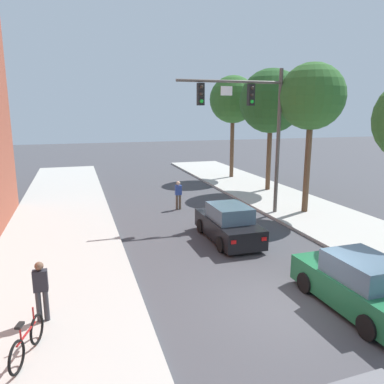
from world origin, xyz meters
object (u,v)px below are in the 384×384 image
at_px(traffic_signal_mast, 252,116).
at_px(bicycle_leaning, 27,341).
at_px(pedestrian_crossing_road, 178,194).
at_px(street_tree_second, 312,97).
at_px(street_tree_third, 271,101).
at_px(pedestrian_sidewalk_left_walker, 41,288).
at_px(car_following_green, 359,286).
at_px(street_tree_farthest, 233,100).
at_px(car_lead_black, 228,224).

relative_size(traffic_signal_mast, bicycle_leaning, 4.39).
height_order(pedestrian_crossing_road, street_tree_second, street_tree_second).
relative_size(street_tree_second, street_tree_third, 0.96).
bearing_deg(street_tree_third, pedestrian_sidewalk_left_walker, -135.65).
xyz_separation_m(traffic_signal_mast, pedestrian_crossing_road, (-3.21, 2.59, -4.38)).
bearing_deg(pedestrian_sidewalk_left_walker, bicycle_leaning, -98.22).
bearing_deg(street_tree_third, car_following_green, -109.26).
xyz_separation_m(pedestrian_sidewalk_left_walker, street_tree_farthest, (13.41, 19.04, 5.34)).
relative_size(pedestrian_crossing_road, bicycle_leaning, 0.96).
distance_m(car_lead_black, bicycle_leaning, 9.76).
relative_size(car_lead_black, street_tree_second, 0.54).
xyz_separation_m(traffic_signal_mast, car_lead_black, (-2.52, -3.15, -4.57)).
bearing_deg(street_tree_farthest, street_tree_second, -92.61).
relative_size(pedestrian_sidewalk_left_walker, pedestrian_crossing_road, 1.00).
xyz_separation_m(car_lead_black, car_following_green, (1.27, -6.54, 0.00)).
distance_m(traffic_signal_mast, car_following_green, 10.79).
xyz_separation_m(car_lead_black, street_tree_third, (6.59, 8.68, 5.45)).
bearing_deg(pedestrian_crossing_road, street_tree_second, -25.06).
xyz_separation_m(pedestrian_crossing_road, street_tree_farthest, (6.88, 8.49, 5.49)).
bearing_deg(traffic_signal_mast, car_following_green, -97.36).
distance_m(traffic_signal_mast, street_tree_farthest, 11.72).
xyz_separation_m(pedestrian_sidewalk_left_walker, street_tree_second, (12.89, 7.58, 5.17)).
relative_size(car_following_green, street_tree_second, 0.54).
bearing_deg(street_tree_third, pedestrian_crossing_road, -158.02).
bearing_deg(car_following_green, street_tree_third, 70.74).
bearing_deg(street_tree_farthest, street_tree_third, -85.94).
relative_size(car_following_green, street_tree_farthest, 0.52).
bearing_deg(car_following_green, car_lead_black, 100.99).
bearing_deg(bicycle_leaning, car_lead_black, 40.36).
distance_m(car_following_green, street_tree_farthest, 22.09).
bearing_deg(street_tree_farthest, car_following_green, -103.34).
relative_size(traffic_signal_mast, street_tree_farthest, 0.92).
relative_size(car_lead_black, bicycle_leaning, 2.48).
distance_m(street_tree_second, street_tree_third, 5.98).
height_order(car_following_green, street_tree_farthest, street_tree_farthest).
distance_m(pedestrian_crossing_road, street_tree_third, 9.45).
relative_size(street_tree_third, street_tree_farthest, 1.00).
relative_size(car_lead_black, pedestrian_sidewalk_left_walker, 2.59).
xyz_separation_m(traffic_signal_mast, bicycle_leaning, (-9.96, -9.48, -4.76)).
distance_m(traffic_signal_mast, street_tree_third, 6.91).
bearing_deg(street_tree_second, bicycle_leaning, -145.27).
height_order(traffic_signal_mast, car_following_green, traffic_signal_mast).
bearing_deg(bicycle_leaning, pedestrian_sidewalk_left_walker, 81.78).
relative_size(pedestrian_sidewalk_left_walker, bicycle_leaning, 0.96).
bearing_deg(traffic_signal_mast, street_tree_farthest, 71.66).
height_order(traffic_signal_mast, car_lead_black, traffic_signal_mast).
xyz_separation_m(traffic_signal_mast, street_tree_second, (3.15, -0.39, 0.93)).
bearing_deg(bicycle_leaning, pedestrian_crossing_road, 60.78).
xyz_separation_m(car_lead_black, pedestrian_sidewalk_left_walker, (-7.22, -4.82, 0.34)).
bearing_deg(pedestrian_sidewalk_left_walker, street_tree_second, 30.47).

